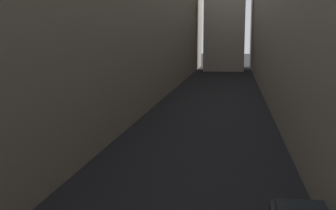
# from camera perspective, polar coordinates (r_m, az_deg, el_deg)

# --- Properties ---
(ground_plane) EXTENTS (264.00, 264.00, 0.00)m
(ground_plane) POSITION_cam_1_polar(r_m,az_deg,el_deg) (44.16, 5.90, 0.29)
(ground_plane) COLOR black
(building_block_left) EXTENTS (11.80, 108.00, 18.52)m
(building_block_left) POSITION_cam_1_polar(r_m,az_deg,el_deg) (47.65, -7.91, 12.06)
(building_block_left) COLOR gray
(building_block_left) RESTS_ON ground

